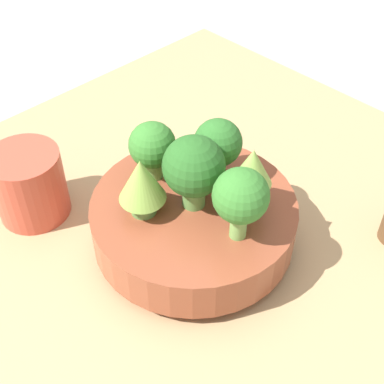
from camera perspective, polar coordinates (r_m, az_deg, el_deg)
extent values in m
plane|color=#ADA89E|center=(0.71, -1.57, -6.64)|extent=(6.00, 6.00, 0.00)
cube|color=tan|center=(0.69, -1.61, -5.34)|extent=(0.82, 0.72, 0.05)
cylinder|color=brown|center=(0.65, 0.00, -5.07)|extent=(0.11, 0.11, 0.01)
cylinder|color=brown|center=(0.63, 0.00, -3.06)|extent=(0.24, 0.24, 0.05)
cylinder|color=#609347|center=(0.60, 6.15, -0.32)|extent=(0.02, 0.02, 0.04)
cone|color=#93B751|center=(0.57, 6.46, 2.70)|extent=(0.05, 0.05, 0.05)
cylinder|color=#609347|center=(0.63, 2.68, 2.72)|extent=(0.02, 0.02, 0.03)
sphere|color=#2D6B28|center=(0.61, 2.79, 5.28)|extent=(0.06, 0.06, 0.06)
cylinder|color=#609347|center=(0.60, -5.43, -1.16)|extent=(0.03, 0.03, 0.02)
cone|color=#84AD47|center=(0.57, -5.67, 1.48)|extent=(0.05, 0.05, 0.05)
cylinder|color=#609347|center=(0.60, 0.00, -0.28)|extent=(0.03, 0.03, 0.03)
sphere|color=#286023|center=(0.57, 0.00, 2.64)|extent=(0.07, 0.07, 0.07)
cylinder|color=#6BA34C|center=(0.64, -4.29, 2.59)|extent=(0.02, 0.02, 0.03)
sphere|color=#387A2D|center=(0.62, -4.45, 4.92)|extent=(0.06, 0.06, 0.06)
cylinder|color=#7AB256|center=(0.57, 5.12, -3.20)|extent=(0.02, 0.02, 0.04)
sphere|color=#387A2D|center=(0.54, 5.37, -0.31)|extent=(0.06, 0.06, 0.06)
cylinder|color=#C64C38|center=(0.69, -16.97, 0.78)|extent=(0.09, 0.09, 0.09)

